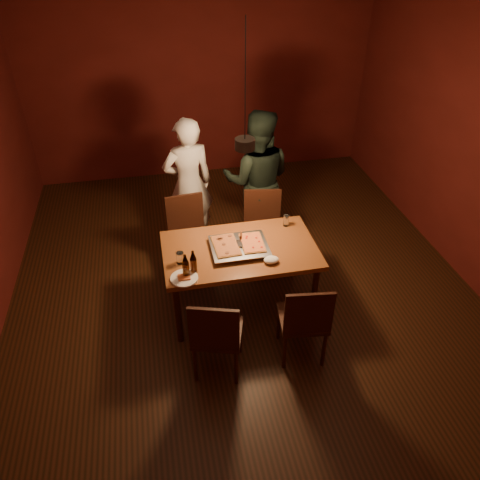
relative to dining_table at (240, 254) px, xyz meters
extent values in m
plane|color=#3B1D10|center=(0.08, 0.19, -0.68)|extent=(6.00, 6.00, 0.00)
plane|color=beige|center=(0.08, 0.19, 2.12)|extent=(6.00, 6.00, 0.00)
plane|color=maroon|center=(0.08, 3.19, 0.72)|extent=(5.00, 0.00, 5.00)
cube|color=brown|center=(0.00, 0.00, 0.05)|extent=(1.50, 0.90, 0.05)
cylinder|color=#38190F|center=(-0.67, -0.37, -0.33)|extent=(0.06, 0.06, 0.70)
cylinder|color=#38190F|center=(0.67, -0.37, -0.33)|extent=(0.06, 0.06, 0.70)
cylinder|color=#38190F|center=(-0.67, 0.37, -0.33)|extent=(0.06, 0.06, 0.70)
cylinder|color=#38190F|center=(0.67, 0.37, -0.33)|extent=(0.06, 0.06, 0.70)
cube|color=#38190F|center=(-0.43, 0.71, -0.25)|extent=(0.46, 0.46, 0.04)
cube|color=#38190F|center=(-0.45, 0.89, -0.01)|extent=(0.42, 0.07, 0.45)
cube|color=#38190F|center=(0.40, 0.65, -0.25)|extent=(0.48, 0.48, 0.04)
cube|color=#38190F|center=(0.43, 0.83, -0.01)|extent=(0.42, 0.10, 0.45)
cube|color=#38190F|center=(-0.36, -0.75, -0.25)|extent=(0.52, 0.52, 0.04)
cube|color=#38190F|center=(-0.41, -0.93, -0.01)|extent=(0.41, 0.15, 0.45)
cube|color=#38190F|center=(0.43, -0.73, -0.25)|extent=(0.47, 0.47, 0.04)
cube|color=#38190F|center=(0.40, -0.92, -0.01)|extent=(0.42, 0.08, 0.45)
cube|color=silver|center=(-0.01, -0.02, 0.10)|extent=(0.59, 0.50, 0.05)
cube|color=maroon|center=(-0.14, 0.00, 0.13)|extent=(0.25, 0.38, 0.02)
cube|color=gold|center=(0.12, -0.01, 0.13)|extent=(0.22, 0.35, 0.02)
cylinder|color=black|center=(-0.56, -0.32, 0.15)|extent=(0.06, 0.06, 0.15)
cone|color=black|center=(-0.56, -0.32, 0.27)|extent=(0.06, 0.06, 0.09)
cylinder|color=black|center=(-0.48, -0.27, 0.15)|extent=(0.06, 0.06, 0.15)
cone|color=black|center=(-0.48, -0.27, 0.26)|extent=(0.06, 0.06, 0.08)
cylinder|color=silver|center=(-0.59, -0.11, 0.13)|extent=(0.07, 0.07, 0.12)
cylinder|color=silver|center=(0.55, 0.30, 0.14)|extent=(0.06, 0.06, 0.12)
cylinder|color=white|center=(-0.58, -0.35, 0.08)|extent=(0.25, 0.25, 0.02)
cube|color=gold|center=(-0.58, -0.35, 0.10)|extent=(0.11, 0.09, 0.01)
ellipsoid|color=white|center=(0.24, -0.28, 0.10)|extent=(0.14, 0.11, 0.06)
imported|color=white|center=(-0.35, 1.29, 0.13)|extent=(0.65, 0.49, 1.62)
imported|color=black|center=(0.44, 1.14, 0.17)|extent=(0.97, 0.84, 1.70)
cylinder|color=black|center=(0.08, 0.19, 1.07)|extent=(0.18, 0.18, 0.10)
cylinder|color=black|center=(0.08, 0.19, 1.62)|extent=(0.01, 0.01, 1.00)
camera|label=1|loc=(-0.74, -3.59, 2.79)|focal=35.00mm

